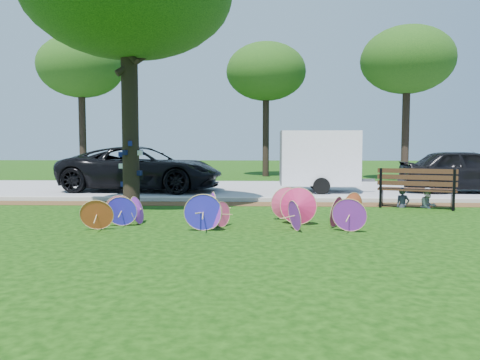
{
  "coord_description": "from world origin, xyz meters",
  "views": [
    {
      "loc": [
        0.92,
        -9.2,
        1.73
      ],
      "look_at": [
        0.5,
        2.0,
        0.9
      ],
      "focal_mm": 35.0,
      "sensor_mm": 36.0,
      "label": 1
    }
  ],
  "objects_px": {
    "person_right": "(429,188)",
    "park_bench": "(416,188)",
    "person_left": "(403,188)",
    "parasol_pile": "(239,210)",
    "black_van": "(142,169)",
    "cargo_trailer": "(319,158)",
    "dark_pickup": "(466,171)"
  },
  "relations": [
    {
      "from": "person_right",
      "to": "park_bench",
      "type": "bearing_deg",
      "value": 167.05
    },
    {
      "from": "park_bench",
      "to": "cargo_trailer",
      "type": "bearing_deg",
      "value": 135.23
    },
    {
      "from": "park_bench",
      "to": "person_left",
      "type": "relative_size",
      "value": 1.94
    },
    {
      "from": "black_van",
      "to": "park_bench",
      "type": "bearing_deg",
      "value": -110.59
    },
    {
      "from": "person_left",
      "to": "person_right",
      "type": "relative_size",
      "value": 1.01
    },
    {
      "from": "park_bench",
      "to": "dark_pickup",
      "type": "bearing_deg",
      "value": 71.93
    },
    {
      "from": "park_bench",
      "to": "person_left",
      "type": "distance_m",
      "value": 0.35
    },
    {
      "from": "dark_pickup",
      "to": "person_right",
      "type": "height_order",
      "value": "dark_pickup"
    },
    {
      "from": "black_van",
      "to": "person_left",
      "type": "xyz_separation_m",
      "value": [
        8.45,
        -4.44,
        -0.31
      ]
    },
    {
      "from": "person_left",
      "to": "person_right",
      "type": "xyz_separation_m",
      "value": [
        0.7,
        0.0,
        -0.0
      ]
    },
    {
      "from": "parasol_pile",
      "to": "person_right",
      "type": "height_order",
      "value": "person_right"
    },
    {
      "from": "black_van",
      "to": "park_bench",
      "type": "relative_size",
      "value": 2.91
    },
    {
      "from": "black_van",
      "to": "cargo_trailer",
      "type": "height_order",
      "value": "cargo_trailer"
    },
    {
      "from": "person_right",
      "to": "black_van",
      "type": "bearing_deg",
      "value": 133.05
    },
    {
      "from": "dark_pickup",
      "to": "cargo_trailer",
      "type": "xyz_separation_m",
      "value": [
        -5.39,
        -0.02,
        0.48
      ]
    },
    {
      "from": "person_left",
      "to": "parasol_pile",
      "type": "bearing_deg",
      "value": -152.61
    },
    {
      "from": "cargo_trailer",
      "to": "person_left",
      "type": "xyz_separation_m",
      "value": [
        1.78,
        -4.26,
        -0.74
      ]
    },
    {
      "from": "black_van",
      "to": "person_left",
      "type": "distance_m",
      "value": 9.55
    },
    {
      "from": "cargo_trailer",
      "to": "person_right",
      "type": "height_order",
      "value": "cargo_trailer"
    },
    {
      "from": "black_van",
      "to": "parasol_pile",
      "type": "bearing_deg",
      "value": -146.14
    },
    {
      "from": "dark_pickup",
      "to": "cargo_trailer",
      "type": "bearing_deg",
      "value": 92.52
    },
    {
      "from": "dark_pickup",
      "to": "cargo_trailer",
      "type": "height_order",
      "value": "cargo_trailer"
    },
    {
      "from": "person_left",
      "to": "park_bench",
      "type": "bearing_deg",
      "value": -17.01
    },
    {
      "from": "person_left",
      "to": "black_van",
      "type": "bearing_deg",
      "value": 143.42
    },
    {
      "from": "dark_pickup",
      "to": "person_right",
      "type": "relative_size",
      "value": 4.4
    },
    {
      "from": "parasol_pile",
      "to": "person_right",
      "type": "bearing_deg",
      "value": 32.38
    },
    {
      "from": "black_van",
      "to": "person_right",
      "type": "relative_size",
      "value": 5.68
    },
    {
      "from": "park_bench",
      "to": "parasol_pile",
      "type": "bearing_deg",
      "value": -127.29
    },
    {
      "from": "park_bench",
      "to": "person_left",
      "type": "bearing_deg",
      "value": -169.23
    },
    {
      "from": "black_van",
      "to": "person_right",
      "type": "distance_m",
      "value": 10.17
    },
    {
      "from": "dark_pickup",
      "to": "black_van",
      "type": "bearing_deg",
      "value": 91.51
    },
    {
      "from": "person_left",
      "to": "dark_pickup",
      "type": "bearing_deg",
      "value": 40.99
    }
  ]
}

